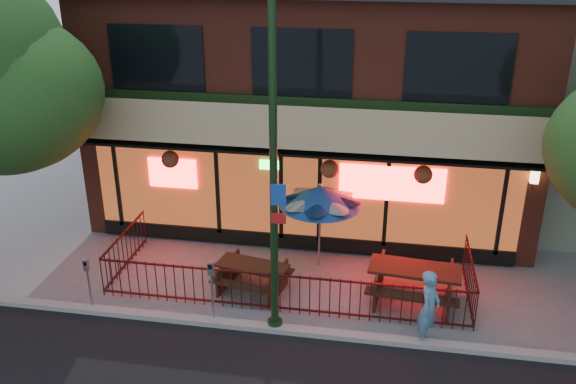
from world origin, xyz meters
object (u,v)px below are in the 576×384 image
(patio_umbrella, at_px, (320,196))
(parking_meter_far, at_px, (88,276))
(picnic_table_right, at_px, (414,279))
(picnic_table_left, at_px, (252,273))
(street_light, at_px, (274,194))
(pedestrian, at_px, (429,308))
(parking_meter_near, at_px, (212,282))

(patio_umbrella, xyz_separation_m, parking_meter_far, (-4.80, -2.80, -1.08))
(patio_umbrella, relative_size, parking_meter_far, 1.79)
(picnic_table_right, height_order, patio_umbrella, patio_umbrella)
(picnic_table_left, height_order, parking_meter_far, parking_meter_far)
(patio_umbrella, bearing_deg, parking_meter_far, -149.74)
(picnic_table_left, distance_m, parking_meter_far, 3.69)
(picnic_table_right, xyz_separation_m, parking_meter_far, (-7.13, -1.57, 0.29))
(street_light, relative_size, picnic_table_left, 3.72)
(pedestrian, xyz_separation_m, parking_meter_far, (-7.38, -0.05, 0.03))
(picnic_table_left, xyz_separation_m, parking_meter_far, (-3.40, -1.38, 0.40))
(picnic_table_right, distance_m, parking_meter_far, 7.31)
(picnic_table_right, relative_size, patio_umbrella, 0.96)
(street_light, bearing_deg, parking_meter_far, 179.96)
(picnic_table_right, bearing_deg, parking_meter_far, -167.61)
(picnic_table_left, height_order, parking_meter_near, parking_meter_near)
(pedestrian, distance_m, parking_meter_far, 7.38)
(picnic_table_left, xyz_separation_m, parking_meter_near, (-0.56, -1.38, 0.55))
(picnic_table_right, bearing_deg, patio_umbrella, 152.14)
(picnic_table_right, relative_size, parking_meter_near, 1.47)
(parking_meter_near, xyz_separation_m, parking_meter_far, (-2.84, 0.00, -0.15))
(pedestrian, bearing_deg, parking_meter_far, 112.63)
(patio_umbrella, distance_m, parking_meter_far, 5.66)
(parking_meter_far, bearing_deg, street_light, -0.04)
(street_light, height_order, patio_umbrella, street_light)
(parking_meter_far, bearing_deg, pedestrian, 0.39)
(street_light, relative_size, picnic_table_right, 3.19)
(street_light, height_order, pedestrian, street_light)
(parking_meter_near, bearing_deg, picnic_table_right, 20.04)
(street_light, height_order, parking_meter_far, street_light)
(parking_meter_far, bearing_deg, picnic_table_right, 12.39)
(street_light, distance_m, parking_meter_near, 2.54)
(street_light, bearing_deg, parking_meter_near, 179.89)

